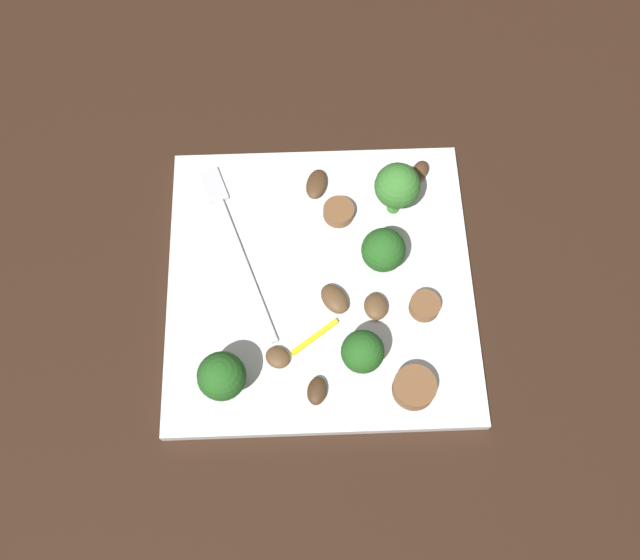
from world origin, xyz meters
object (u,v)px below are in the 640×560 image
mushroom_0 (278,357)px  mushroom_1 (420,170)px  broccoli_floret_3 (363,352)px  mushroom_3 (376,306)px  broccoli_floret_2 (222,376)px  fork (234,238)px  pepper_strip_0 (315,337)px  broccoli_floret_0 (397,187)px  sausage_slice_0 (339,212)px  broccoli_floret_1 (383,250)px  sausage_slice_1 (425,306)px  plate (320,282)px  sausage_slice_2 (414,388)px  mushroom_5 (335,299)px  mushroom_2 (311,184)px  mushroom_4 (317,391)px

mushroom_0 → mushroom_1: size_ratio=0.99×
broccoli_floret_3 → mushroom_3: bearing=-18.1°
broccoli_floret_2 → mushroom_0: bearing=-62.8°
fork → pepper_strip_0: same height
broccoli_floret_0 → sausage_slice_0: 0.06m
broccoli_floret_1 → mushroom_3: broccoli_floret_1 is taller
broccoli_floret_0 → mushroom_3: bearing=167.0°
fork → broccoli_floret_1: bearing=-122.5°
sausage_slice_1 → mushroom_0: (-0.04, 0.12, -0.00)m
plate → broccoli_floret_2: bearing=139.0°
broccoli_floret_2 → pepper_strip_0: (0.04, -0.07, -0.03)m
broccoli_floret_0 → pepper_strip_0: (-0.12, 0.08, -0.04)m
fork → sausage_slice_2: 0.20m
plate → sausage_slice_2: sausage_slice_2 is taller
mushroom_3 → mushroom_1: bearing=-20.6°
mushroom_3 → mushroom_5: size_ratio=0.83×
broccoli_floret_1 → mushroom_2: bearing=35.7°
broccoli_floret_3 → mushroom_4: size_ratio=2.05×
sausage_slice_0 → mushroom_0: sausage_slice_0 is taller
plate → mushroom_4: 0.10m
mushroom_0 → mushroom_2: size_ratio=0.67×
sausage_slice_0 → sausage_slice_1: same height
broccoli_floret_2 → sausage_slice_1: broccoli_floret_2 is taller
mushroom_1 → mushroom_2: mushroom_1 is taller
sausage_slice_0 → broccoli_floret_1: bearing=-145.7°
broccoli_floret_2 → mushroom_3: broccoli_floret_2 is taller
sausage_slice_2 → pepper_strip_0: sausage_slice_2 is taller
broccoli_floret_1 → sausage_slice_0: 0.07m
sausage_slice_2 → mushroom_1: size_ratio=1.66×
broccoli_floret_1 → sausage_slice_2: bearing=-170.5°
broccoli_floret_2 → sausage_slice_2: broccoli_floret_2 is taller
sausage_slice_2 → mushroom_4: 0.08m
sausage_slice_0 → mushroom_2: (0.03, 0.02, -0.00)m
fork → sausage_slice_1: bearing=-133.4°
mushroom_0 → mushroom_5: bearing=-44.7°
sausage_slice_1 → mushroom_1: same height
sausage_slice_2 → mushroom_1: bearing=-6.7°
broccoli_floret_2 → plate: bearing=-41.0°
mushroom_5 → pepper_strip_0: mushroom_5 is taller
broccoli_floret_1 → broccoli_floret_3: (-0.09, 0.02, 0.00)m
sausage_slice_0 → mushroom_3: bearing=-163.4°
sausage_slice_1 → pepper_strip_0: size_ratio=0.55×
mushroom_3 → sausage_slice_0: bearing=16.6°
broccoli_floret_0 → pepper_strip_0: size_ratio=1.25×
sausage_slice_0 → sausage_slice_2: 0.17m
mushroom_1 → mushroom_3: same height
sausage_slice_0 → mushroom_1: size_ratio=1.31×
sausage_slice_2 → mushroom_5: 0.10m
mushroom_0 → mushroom_5: size_ratio=0.71×
sausage_slice_1 → mushroom_4: size_ratio=1.11×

